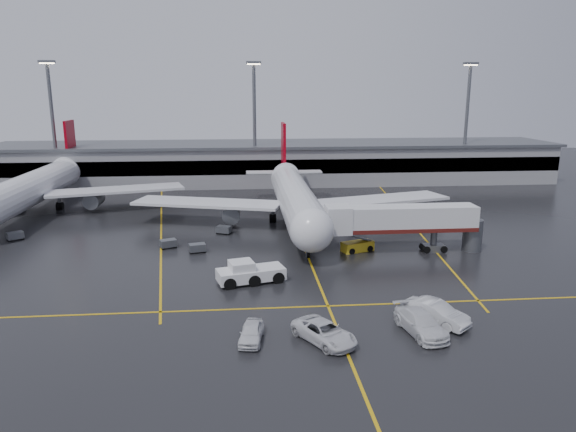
{
  "coord_description": "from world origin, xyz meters",
  "views": [
    {
      "loc": [
        -7.83,
        -67.61,
        19.72
      ],
      "look_at": [
        -2.0,
        -2.0,
        4.0
      ],
      "focal_mm": 32.85,
      "sensor_mm": 36.0,
      "label": 1
    }
  ],
  "objects": [
    {
      "name": "service_van_c",
      "position": [
        8.64,
        -26.48,
        0.98
      ],
      "size": [
        5.39,
        5.9,
        1.96
      ],
      "primitive_type": "imported",
      "rotation": [
        0.0,
        0.0,
        0.69
      ],
      "color": "silver",
      "rests_on": "ground"
    },
    {
      "name": "apron_line_centre",
      "position": [
        0.0,
        0.0,
        0.01
      ],
      "size": [
        0.25,
        90.0,
        0.02
      ],
      "primitive_type": "cube",
      "color": "gold",
      "rests_on": "ground"
    },
    {
      "name": "service_van_a",
      "position": [
        -1.47,
        -29.12,
        0.83
      ],
      "size": [
        5.5,
        6.53,
        1.66
      ],
      "primitive_type": "imported",
      "rotation": [
        0.0,
        0.0,
        0.56
      ],
      "color": "silver",
      "rests_on": "ground"
    },
    {
      "name": "service_van_b",
      "position": [
        6.76,
        -28.26,
        0.9
      ],
      "size": [
        3.63,
        6.59,
        1.81
      ],
      "primitive_type": "imported",
      "rotation": [
        0.0,
        0.0,
        0.18
      ],
      "color": "silver",
      "rests_on": "ground"
    },
    {
      "name": "belt_loader",
      "position": [
        6.53,
        -5.03,
        0.63
      ],
      "size": [
        4.36,
        3.0,
        2.55
      ],
      "color": "gold",
      "rests_on": "ground"
    },
    {
      "name": "light_mast_mid",
      "position": [
        -5.0,
        42.0,
        14.47
      ],
      "size": [
        3.0,
        1.2,
        25.45
      ],
      "color": "#595B60",
      "rests_on": "ground"
    },
    {
      "name": "main_airliner",
      "position": [
        0.0,
        9.7,
        4.21
      ],
      "size": [
        48.8,
        45.6,
        14.1
      ],
      "color": "silver",
      "rests_on": "ground"
    },
    {
      "name": "service_van_d",
      "position": [
        -7.31,
        -28.42,
        0.74
      ],
      "size": [
        2.4,
        4.58,
        1.49
      ],
      "primitive_type": "imported",
      "rotation": [
        0.0,
        0.0,
        -0.15
      ],
      "color": "silver",
      "rests_on": "ground"
    },
    {
      "name": "apron_line_stop",
      "position": [
        0.0,
        -22.0,
        0.01
      ],
      "size": [
        60.0,
        0.25,
        0.02
      ],
      "primitive_type": "cube",
      "color": "gold",
      "rests_on": "ground"
    },
    {
      "name": "baggage_cart_b",
      "position": [
        -17.42,
        -1.59,
        0.63
      ],
      "size": [
        2.34,
        1.95,
        1.12
      ],
      "color": "#595B60",
      "rests_on": "ground"
    },
    {
      "name": "baggage_cart_e",
      "position": [
        -38.56,
        4.01,
        0.63
      ],
      "size": [
        2.38,
        2.22,
        1.12
      ],
      "color": "#595B60",
      "rests_on": "ground"
    },
    {
      "name": "terminal",
      "position": [
        0.0,
        47.93,
        4.32
      ],
      "size": [
        122.0,
        19.0,
        8.6
      ],
      "color": "gray",
      "rests_on": "ground"
    },
    {
      "name": "baggage_cart_c",
      "position": [
        -10.48,
        4.74,
        0.63
      ],
      "size": [
        2.35,
        1.98,
        1.12
      ],
      "color": "#595B60",
      "rests_on": "ground"
    },
    {
      "name": "baggage_cart_a",
      "position": [
        -13.55,
        -3.86,
        0.63
      ],
      "size": [
        2.24,
        1.72,
        1.12
      ],
      "color": "#595B60",
      "rests_on": "ground"
    },
    {
      "name": "ground",
      "position": [
        0.0,
        0.0,
        0.0
      ],
      "size": [
        220.0,
        220.0,
        0.0
      ],
      "primitive_type": "plane",
      "color": "black",
      "rests_on": "ground"
    },
    {
      "name": "jet_bridge",
      "position": [
        11.87,
        -6.0,
        3.93
      ],
      "size": [
        19.9,
        3.4,
        6.05
      ],
      "color": "silver",
      "rests_on": "ground"
    },
    {
      "name": "pushback_tractor",
      "position": [
        -7.28,
        -15.01,
        1.0
      ],
      "size": [
        7.49,
        4.57,
        2.5
      ],
      "color": "silver",
      "rests_on": "ground"
    },
    {
      "name": "light_mast_right",
      "position": [
        40.0,
        42.0,
        14.47
      ],
      "size": [
        3.0,
        1.2,
        25.45
      ],
      "color": "#595B60",
      "rests_on": "ground"
    },
    {
      "name": "second_airliner",
      "position": [
        -42.0,
        21.7,
        4.21
      ],
      "size": [
        48.8,
        45.6,
        14.1
      ],
      "color": "silver",
      "rests_on": "ground"
    },
    {
      "name": "light_mast_left",
      "position": [
        -45.0,
        42.0,
        14.47
      ],
      "size": [
        3.0,
        1.2,
        25.45
      ],
      "color": "#595B60",
      "rests_on": "ground"
    },
    {
      "name": "apron_line_right",
      "position": [
        18.0,
        10.0,
        0.01
      ],
      "size": [
        7.57,
        69.64,
        0.02
      ],
      "primitive_type": "cube",
      "rotation": [
        0.0,
        0.0,
        -0.1
      ],
      "color": "gold",
      "rests_on": "ground"
    },
    {
      "name": "apron_line_left",
      "position": [
        -20.0,
        10.0,
        0.01
      ],
      "size": [
        9.99,
        69.35,
        0.02
      ],
      "primitive_type": "cube",
      "rotation": [
        0.0,
        0.0,
        0.14
      ],
      "color": "gold",
      "rests_on": "ground"
    }
  ]
}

